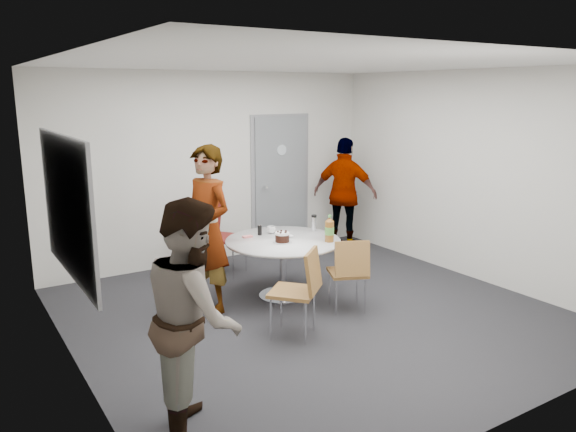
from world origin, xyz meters
TOP-DOWN VIEW (x-y plane):
  - floor at (0.00, 0.00)m, footprint 5.00×5.00m
  - ceiling at (0.00, 0.00)m, footprint 5.00×5.00m
  - wall_back at (0.00, 2.50)m, footprint 5.00×0.00m
  - wall_left at (-2.50, 0.00)m, footprint 0.00×5.00m
  - wall_right at (2.50, 0.00)m, footprint 0.00×5.00m
  - wall_front at (0.00, -2.50)m, footprint 5.00×0.00m
  - door at (1.10, 2.48)m, footprint 1.02×0.17m
  - whiteboard at (-2.46, 0.20)m, footprint 0.04×1.90m
  - table at (0.02, 0.62)m, footprint 1.36×1.36m
  - chair_near_left at (-0.45, -0.43)m, footprint 0.63×0.63m
  - chair_near_right at (0.36, -0.18)m, footprint 0.54×0.56m
  - chair_far at (-0.24, 1.86)m, footprint 0.66×0.67m
  - person_main at (-0.93, 0.72)m, footprint 0.61×0.77m
  - person_left at (-1.95, -1.29)m, footprint 0.87×0.99m
  - person_right at (1.95, 1.95)m, footprint 0.92×1.08m

SIDE VIEW (x-z plane):
  - floor at x=0.00m, z-range 0.00..0.00m
  - chair_near_right at x=0.36m, z-range 0.09..0.94m
  - chair_near_left at x=-0.45m, z-range 0.10..1.01m
  - chair_far at x=-0.24m, z-range 0.11..1.08m
  - table at x=0.02m, z-range 0.10..1.13m
  - person_left at x=-1.95m, z-range 0.00..1.71m
  - person_right at x=1.95m, z-range 0.00..1.73m
  - person_main at x=-0.93m, z-range 0.00..1.87m
  - door at x=1.10m, z-range -0.03..2.09m
  - wall_back at x=0.00m, z-range -1.15..3.85m
  - wall_left at x=-2.50m, z-range -1.15..3.85m
  - wall_right at x=2.50m, z-range -1.15..3.85m
  - wall_front at x=0.00m, z-range -1.15..3.85m
  - whiteboard at x=-2.46m, z-range 0.82..2.08m
  - ceiling at x=0.00m, z-range 2.70..2.70m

